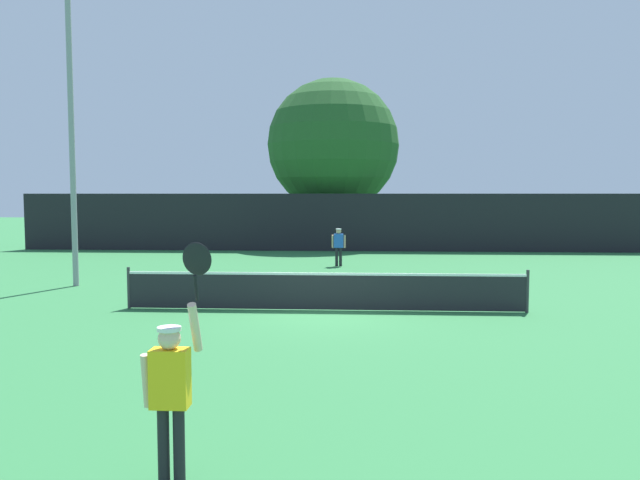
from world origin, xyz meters
TOP-DOWN VIEW (x-y plane):
  - ground_plane at (0.00, 0.00)m, footprint 120.00×120.00m
  - tennis_net at (0.00, 0.00)m, footprint 10.20×0.08m
  - perimeter_fence at (0.00, 16.28)m, footprint 33.49×0.12m
  - player_serving at (-1.08, -9.45)m, footprint 0.67×0.39m
  - player_receiving at (0.11, 9.61)m, footprint 0.57×0.23m
  - tennis_ball at (-2.46, 3.31)m, footprint 0.07×0.07m
  - light_pole at (-8.19, 3.73)m, footprint 1.18×0.28m
  - large_tree at (-0.50, 20.15)m, footprint 7.54×7.54m
  - parked_car_near at (-3.44, 24.49)m, footprint 2.27×4.36m
  - parked_car_mid at (1.96, 24.12)m, footprint 2.02×4.25m

SIDE VIEW (x-z plane):
  - ground_plane at x=0.00m, z-range 0.00..0.00m
  - tennis_ball at x=-2.46m, z-range 0.00..0.07m
  - tennis_net at x=0.00m, z-range -0.02..1.05m
  - parked_car_near at x=-3.44m, z-range -0.07..1.62m
  - parked_car_mid at x=1.96m, z-range -0.07..1.62m
  - player_receiving at x=0.11m, z-range 0.16..1.70m
  - player_serving at x=-1.08m, z-range -0.16..2.31m
  - perimeter_fence at x=0.00m, z-range 0.00..2.97m
  - light_pole at x=-8.19m, z-range 0.58..10.25m
  - large_tree at x=-0.50m, z-range 0.98..10.49m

